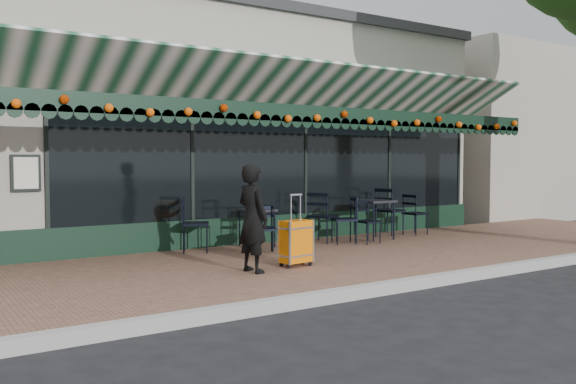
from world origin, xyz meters
TOP-DOWN VIEW (x-y plane):
  - ground at (0.00, 0.00)m, footprint 80.00×80.00m
  - sidewalk at (0.00, 2.00)m, footprint 18.00×4.00m
  - curb at (0.00, -0.08)m, footprint 18.00×0.16m
  - restaurant_building at (0.00, 7.84)m, footprint 12.00×9.60m
  - neighbor_building_right at (13.00, 8.00)m, footprint 12.00×8.00m
  - woman at (-1.26, 1.44)m, footprint 0.44×0.59m
  - suitcase at (-0.50, 1.51)m, footprint 0.49×0.31m
  - cafe_table_a at (2.49, 3.16)m, footprint 0.62×0.62m
  - cafe_table_b at (0.03, 3.52)m, footprint 0.55×0.55m
  - chair_a_left at (1.60, 3.00)m, footprint 0.57×0.57m
  - chair_a_right at (3.23, 3.54)m, footprint 0.58×0.58m
  - chair_a_front at (2.01, 2.82)m, footprint 0.41×0.41m
  - chair_a_extra at (3.72, 3.29)m, footprint 0.44×0.44m
  - chair_b_left at (-0.23, 2.99)m, footprint 0.49×0.49m
  - chair_b_right at (1.38, 3.37)m, footprint 0.64×0.64m
  - chair_b_front at (-0.22, 2.79)m, footprint 0.47×0.47m
  - chair_solo at (-1.13, 3.58)m, footprint 0.62×0.62m

SIDE VIEW (x-z plane):
  - ground at x=0.00m, z-range 0.00..0.00m
  - sidewalk at x=0.00m, z-range 0.00..0.15m
  - curb at x=0.00m, z-range 0.00..0.15m
  - suitcase at x=-0.50m, z-range -0.02..1.02m
  - chair_b_front at x=-0.22m, z-range 0.15..0.94m
  - chair_a_front at x=2.01m, z-range 0.15..0.94m
  - chair_b_left at x=-0.23m, z-range 0.15..0.94m
  - chair_a_extra at x=3.72m, z-range 0.15..1.00m
  - chair_a_left at x=1.60m, z-range 0.15..1.02m
  - chair_solo at x=-1.13m, z-range 0.15..1.08m
  - chair_b_right at x=1.38m, z-range 0.15..1.11m
  - chair_a_right at x=3.23m, z-range 0.15..1.13m
  - cafe_table_b at x=0.03m, z-range 0.42..1.09m
  - cafe_table_a at x=2.49m, z-range 0.45..1.22m
  - woman at x=-1.26m, z-range 0.15..1.64m
  - restaurant_building at x=0.00m, z-range 0.02..4.52m
  - neighbor_building_right at x=13.00m, z-range 0.00..4.80m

